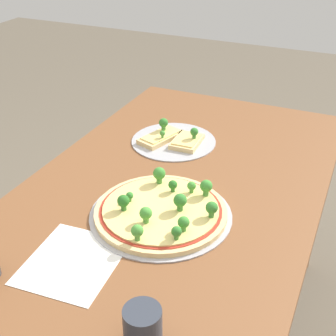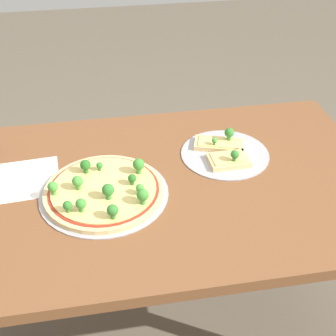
% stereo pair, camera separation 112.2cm
% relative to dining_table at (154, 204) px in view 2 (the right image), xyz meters
% --- Properties ---
extents(ground_plane, '(8.00, 8.00, 0.00)m').
position_rel_dining_table_xyz_m(ground_plane, '(0.00, 0.00, -0.62)').
color(ground_plane, brown).
extents(dining_table, '(1.40, 0.82, 0.71)m').
position_rel_dining_table_xyz_m(dining_table, '(0.00, 0.00, 0.00)').
color(dining_table, brown).
rests_on(dining_table, ground_plane).
extents(pizza_tray_whole, '(0.38, 0.38, 0.07)m').
position_rel_dining_table_xyz_m(pizza_tray_whole, '(0.15, 0.03, 0.10)').
color(pizza_tray_whole, '#A3A3A8').
rests_on(pizza_tray_whole, dining_table).
extents(pizza_tray_slice, '(0.29, 0.29, 0.07)m').
position_rel_dining_table_xyz_m(pizza_tray_slice, '(-0.25, -0.11, 0.10)').
color(pizza_tray_slice, '#A3A3A8').
rests_on(pizza_tray_slice, dining_table).
extents(paper_menu, '(0.24, 0.22, 0.00)m').
position_rel_dining_table_xyz_m(paper_menu, '(0.40, -0.08, 0.09)').
color(paper_menu, white).
rests_on(paper_menu, dining_table).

